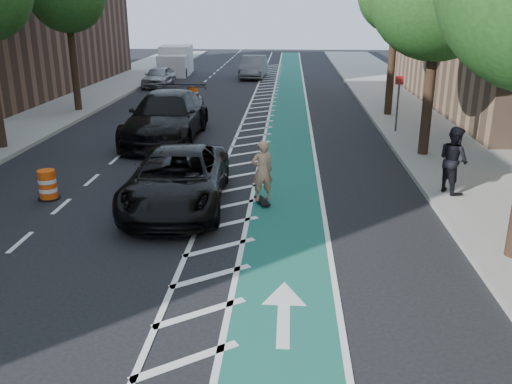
# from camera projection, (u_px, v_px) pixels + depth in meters

# --- Properties ---
(ground) EXTENTS (120.00, 120.00, 0.00)m
(ground) POSITION_uv_depth(u_px,v_px,m) (155.00, 246.00, 12.47)
(ground) COLOR black
(ground) RESTS_ON ground
(bike_lane) EXTENTS (2.00, 90.00, 0.01)m
(bike_lane) POSITION_uv_depth(u_px,v_px,m) (288.00, 144.00, 21.73)
(bike_lane) COLOR #1B5E54
(bike_lane) RESTS_ON ground
(buffer_strip) EXTENTS (1.40, 90.00, 0.01)m
(buffer_strip) POSITION_uv_depth(u_px,v_px,m) (251.00, 143.00, 21.81)
(buffer_strip) COLOR silver
(buffer_strip) RESTS_ON ground
(sidewalk_right) EXTENTS (5.00, 90.00, 0.15)m
(sidewalk_right) POSITION_uv_depth(u_px,v_px,m) (453.00, 144.00, 21.32)
(sidewalk_right) COLOR gray
(sidewalk_right) RESTS_ON ground
(curb_right) EXTENTS (0.12, 90.00, 0.16)m
(curb_right) POSITION_uv_depth(u_px,v_px,m) (390.00, 143.00, 21.46)
(curb_right) COLOR gray
(curb_right) RESTS_ON ground
(curb_left) EXTENTS (0.12, 90.00, 0.16)m
(curb_left) POSITION_uv_depth(u_px,v_px,m) (44.00, 138.00, 22.29)
(curb_left) COLOR gray
(curb_left) RESTS_ON ground
(sign_post) EXTENTS (0.35, 0.08, 2.47)m
(sign_post) POSITION_uv_depth(u_px,v_px,m) (398.00, 103.00, 22.90)
(sign_post) COLOR #4C4C4C
(sign_post) RESTS_ON ground
(skateboard) EXTENTS (0.52, 0.84, 0.11)m
(skateboard) POSITION_uv_depth(u_px,v_px,m) (262.00, 201.00, 15.10)
(skateboard) COLOR black
(skateboard) RESTS_ON ground
(skateboarder) EXTENTS (0.73, 0.61, 1.71)m
(skateboarder) POSITION_uv_depth(u_px,v_px,m) (262.00, 171.00, 14.81)
(skateboarder) COLOR tan
(skateboarder) RESTS_ON skateboard
(suv_near) EXTENTS (2.82, 5.64, 1.53)m
(suv_near) POSITION_uv_depth(u_px,v_px,m) (177.00, 179.00, 14.79)
(suv_near) COLOR black
(suv_near) RESTS_ON ground
(suv_far) EXTENTS (2.76, 6.65, 1.92)m
(suv_far) POSITION_uv_depth(u_px,v_px,m) (167.00, 117.00, 22.04)
(suv_far) COLOR black
(suv_far) RESTS_ON ground
(car_silver) EXTENTS (1.78, 4.12, 1.38)m
(car_silver) POSITION_uv_depth(u_px,v_px,m) (159.00, 76.00, 36.85)
(car_silver) COLOR #959499
(car_silver) RESTS_ON ground
(car_grey) EXTENTS (1.96, 5.08, 1.65)m
(car_grey) POSITION_uv_depth(u_px,v_px,m) (253.00, 67.00, 41.39)
(car_grey) COLOR slate
(car_grey) RESTS_ON ground
(pedestrian) EXTENTS (1.04, 1.14, 1.92)m
(pedestrian) POSITION_uv_depth(u_px,v_px,m) (453.00, 160.00, 15.34)
(pedestrian) COLOR black
(pedestrian) RESTS_ON sidewalk_right
(box_truck) EXTENTS (2.73, 5.43, 2.19)m
(box_truck) POSITION_uv_depth(u_px,v_px,m) (175.00, 61.00, 43.58)
(box_truck) COLOR silver
(box_truck) RESTS_ON ground
(barrel_a) EXTENTS (0.62, 0.62, 0.85)m
(barrel_a) POSITION_uv_depth(u_px,v_px,m) (48.00, 185.00, 15.39)
(barrel_a) COLOR #E94D0C
(barrel_a) RESTS_ON ground
(barrel_b) EXTENTS (0.72, 0.72, 0.98)m
(barrel_b) POSITION_uv_depth(u_px,v_px,m) (167.00, 134.00, 21.39)
(barrel_b) COLOR #DD5C0B
(barrel_b) RESTS_ON ground
(barrel_c) EXTENTS (0.72, 0.72, 0.99)m
(barrel_c) POSITION_uv_depth(u_px,v_px,m) (193.00, 96.00, 30.39)
(barrel_c) COLOR #E8500C
(barrel_c) RESTS_ON ground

